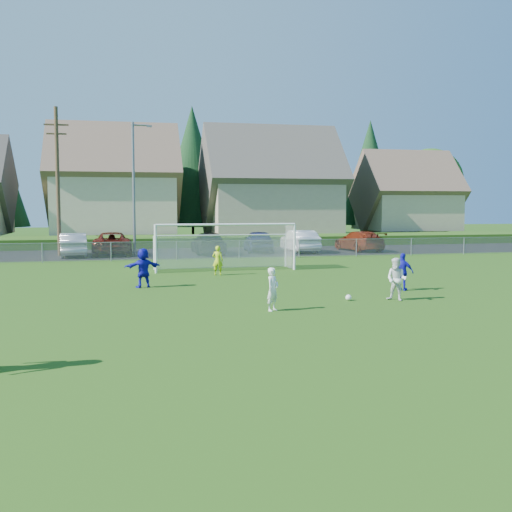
# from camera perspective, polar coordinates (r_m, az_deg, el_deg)

# --- Properties ---
(ground) EXTENTS (160.00, 160.00, 0.00)m
(ground) POSITION_cam_1_polar(r_m,az_deg,el_deg) (16.78, 5.97, -7.08)
(ground) COLOR #193D0C
(ground) RESTS_ON ground
(asphalt_lot) EXTENTS (60.00, 60.00, 0.00)m
(asphalt_lot) POSITION_cam_1_polar(r_m,az_deg,el_deg) (43.51, -5.57, 0.33)
(asphalt_lot) COLOR black
(asphalt_lot) RESTS_ON ground
(grass_embankment) EXTENTS (70.00, 6.00, 0.80)m
(grass_embankment) POSITION_cam_1_polar(r_m,az_deg,el_deg) (50.92, -6.59, 1.44)
(grass_embankment) COLOR #1E420F
(grass_embankment) RESTS_ON ground
(soccer_ball) EXTENTS (0.22, 0.22, 0.22)m
(soccer_ball) POSITION_cam_1_polar(r_m,az_deg,el_deg) (22.04, 8.81, -3.93)
(soccer_ball) COLOR white
(soccer_ball) RESTS_ON ground
(player_white_a) EXTENTS (0.61, 0.61, 1.43)m
(player_white_a) POSITION_cam_1_polar(r_m,az_deg,el_deg) (19.62, 1.60, -3.19)
(player_white_a) COLOR white
(player_white_a) RESTS_ON ground
(player_white_b) EXTENTS (0.95, 0.95, 1.56)m
(player_white_b) POSITION_cam_1_polar(r_m,az_deg,el_deg) (22.28, 13.24, -2.17)
(player_white_b) COLOR white
(player_white_b) RESTS_ON ground
(player_blue_a) EXTENTS (0.88, 0.90, 1.52)m
(player_blue_a) POSITION_cam_1_polar(r_m,az_deg,el_deg) (24.94, 13.80, -1.48)
(player_blue_a) COLOR #1412B1
(player_blue_a) RESTS_ON ground
(player_blue_b) EXTENTS (1.62, 0.87, 1.66)m
(player_blue_b) POSITION_cam_1_polar(r_m,az_deg,el_deg) (25.55, -10.69, -1.11)
(player_blue_b) COLOR #1412B1
(player_blue_b) RESTS_ON ground
(goalkeeper) EXTENTS (0.62, 0.50, 1.46)m
(goalkeeper) POSITION_cam_1_polar(r_m,az_deg,el_deg) (29.53, -3.67, -0.42)
(goalkeeper) COLOR #BED919
(goalkeeper) RESTS_ON ground
(car_b) EXTENTS (2.10, 4.86, 1.56)m
(car_b) POSITION_cam_1_polar(r_m,az_deg,el_deg) (42.05, -17.02, 1.04)
(car_b) COLOR #B9B9B9
(car_b) RESTS_ON ground
(car_c) EXTENTS (2.70, 5.69, 1.57)m
(car_c) POSITION_cam_1_polar(r_m,az_deg,el_deg) (42.72, -13.56, 1.18)
(car_c) COLOR #4F1009
(car_c) RESTS_ON ground
(car_d) EXTENTS (2.16, 5.19, 1.50)m
(car_d) POSITION_cam_1_polar(r_m,az_deg,el_deg) (42.31, -4.56, 1.22)
(car_d) COLOR black
(car_d) RESTS_ON ground
(car_e) EXTENTS (2.38, 4.87, 1.60)m
(car_e) POSITION_cam_1_polar(r_m,az_deg,el_deg) (43.82, 0.25, 1.43)
(car_e) COLOR #161A4E
(car_e) RESTS_ON ground
(car_f) EXTENTS (1.74, 4.90, 1.61)m
(car_f) POSITION_cam_1_polar(r_m,az_deg,el_deg) (43.86, 4.20, 1.42)
(car_f) COLOR silver
(car_f) RESTS_ON ground
(car_g) EXTENTS (2.60, 5.31, 1.49)m
(car_g) POSITION_cam_1_polar(r_m,az_deg,el_deg) (45.64, 9.79, 1.43)
(car_g) COLOR maroon
(car_g) RESTS_ON ground
(soccer_goal) EXTENTS (7.42, 1.90, 2.50)m
(soccer_goal) POSITION_cam_1_polar(r_m,az_deg,el_deg) (32.09, -3.11, 1.61)
(soccer_goal) COLOR white
(soccer_goal) RESTS_ON ground
(chainlink_fence) EXTENTS (52.06, 0.06, 1.20)m
(chainlink_fence) POSITION_cam_1_polar(r_m,az_deg,el_deg) (38.03, -4.57, 0.62)
(chainlink_fence) COLOR gray
(chainlink_fence) RESTS_ON ground
(streetlight) EXTENTS (1.38, 0.18, 9.00)m
(streetlight) POSITION_cam_1_polar(r_m,az_deg,el_deg) (41.59, -11.50, 6.71)
(streetlight) COLOR slate
(streetlight) RESTS_ON ground
(utility_pole) EXTENTS (1.60, 0.26, 10.00)m
(utility_pole) POSITION_cam_1_polar(r_m,az_deg,el_deg) (42.80, -18.36, 6.92)
(utility_pole) COLOR #473321
(utility_pole) RESTS_ON ground
(houses_row) EXTENTS (53.90, 11.45, 13.27)m
(houses_row) POSITION_cam_1_polar(r_m,az_deg,el_deg) (58.59, -5.48, 8.68)
(houses_row) COLOR tan
(houses_row) RESTS_ON ground
(tree_row) EXTENTS (65.98, 12.36, 13.80)m
(tree_row) POSITION_cam_1_polar(r_m,az_deg,el_deg) (64.69, -6.99, 7.94)
(tree_row) COLOR #382616
(tree_row) RESTS_ON ground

